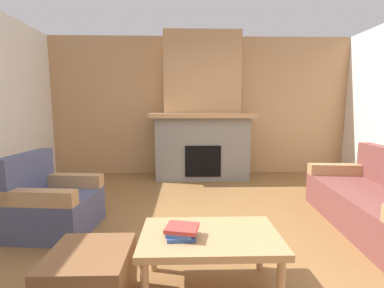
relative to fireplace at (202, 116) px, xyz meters
The scene contains 8 objects.
ground 2.87m from the fireplace, 90.00° to the right, with size 9.00×9.00×0.00m, color brown.
wall_back_wood_panel 0.42m from the fireplace, 90.00° to the left, with size 6.00×0.12×2.70m, color tan.
fireplace is the anchor object (origin of this frame).
couch 3.07m from the fireplace, 51.51° to the right, with size 0.99×1.86×0.85m.
armchair 2.99m from the fireplace, 128.00° to the right, with size 0.83×0.83×0.85m.
coffee_table 3.35m from the fireplace, 92.52° to the right, with size 1.00×0.60×0.43m.
ottoman 3.68m from the fireplace, 105.62° to the right, with size 0.52×0.52×0.40m, color brown.
book_stack_near_edge 3.39m from the fireplace, 96.03° to the right, with size 0.25×0.22×0.08m.
Camera 1 is at (-0.32, -2.45, 1.34)m, focal length 25.07 mm.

